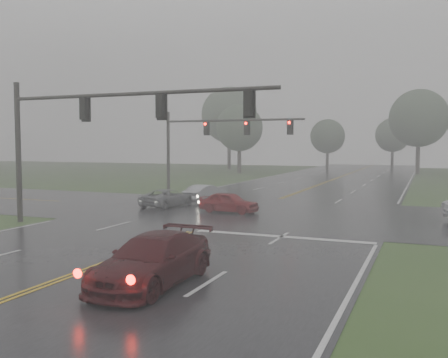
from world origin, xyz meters
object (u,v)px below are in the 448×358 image
at_px(car_grey, 167,207).
at_px(signal_gantry_near, 88,122).
at_px(sedan_silver, 206,203).
at_px(sedan_maroon, 153,285).
at_px(sedan_red, 229,213).
at_px(signal_gantry_far, 207,136).

height_order(car_grey, signal_gantry_near, signal_gantry_near).
xyz_separation_m(sedan_silver, signal_gantry_near, (-1.02, -12.32, 5.43)).
distance_m(sedan_silver, signal_gantry_near, 13.50).
distance_m(sedan_maroon, signal_gantry_near, 12.90).
bearing_deg(sedan_red, car_grey, 82.15).
height_order(sedan_red, sedan_silver, sedan_silver).
distance_m(sedan_maroon, sedan_red, 16.36).
height_order(sedan_maroon, signal_gantry_far, signal_gantry_far).
distance_m(car_grey, signal_gantry_near, 10.52).
height_order(sedan_silver, car_grey, sedan_silver).
height_order(sedan_maroon, sedan_silver, sedan_maroon).
distance_m(sedan_maroon, sedan_silver, 21.70).
bearing_deg(car_grey, sedan_red, 175.17).
height_order(sedan_red, car_grey, sedan_red).
distance_m(sedan_red, signal_gantry_near, 10.62).
bearing_deg(sedan_red, sedan_maroon, -161.34).
height_order(sedan_silver, signal_gantry_near, signal_gantry_near).
bearing_deg(sedan_silver, sedan_maroon, 123.10).
xyz_separation_m(sedan_red, signal_gantry_near, (-4.66, -7.85, 5.43)).
bearing_deg(car_grey, signal_gantry_far, -77.54).
relative_size(sedan_red, car_grey, 0.88).
distance_m(signal_gantry_near, signal_gantry_far, 17.10).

